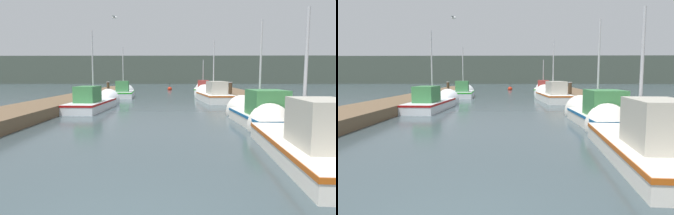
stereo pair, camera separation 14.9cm
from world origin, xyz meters
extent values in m
cube|color=brown|center=(-6.25, 16.00, 0.25)|extent=(2.66, 40.00, 0.50)
cube|color=brown|center=(6.25, 16.00, 0.25)|extent=(2.66, 40.00, 0.50)
cube|color=#424C42|center=(0.00, 70.55, 3.06)|extent=(120.00, 16.00, 6.12)
cube|color=silver|center=(3.68, 3.71, 0.23)|extent=(1.93, 5.21, 0.46)
cube|color=#BA4F13|center=(3.68, 3.71, 0.40)|extent=(1.96, 5.25, 0.10)
cone|color=silver|center=(3.87, 6.74, 0.23)|extent=(1.58, 1.03, 1.53)
cube|color=#B2AD9E|center=(3.64, 3.07, 0.96)|extent=(1.13, 1.70, 1.01)
cylinder|color=#B2B2B7|center=(3.71, 4.10, 2.00)|extent=(0.08, 0.08, 3.09)
cube|color=silver|center=(4.01, 8.50, 0.24)|extent=(1.75, 4.24, 0.48)
cube|color=#115492|center=(4.01, 8.50, 0.42)|extent=(1.78, 4.27, 0.10)
cone|color=silver|center=(3.92, 11.00, 0.24)|extent=(1.54, 0.89, 1.51)
cube|color=#387A42|center=(4.03, 7.98, 0.94)|extent=(1.30, 1.53, 0.93)
cylinder|color=#B2B2B7|center=(4.00, 8.82, 2.30)|extent=(0.08, 0.08, 3.65)
cube|color=silver|center=(-3.99, 13.43, 0.25)|extent=(1.84, 4.94, 0.51)
cube|color=#A21212|center=(-3.99, 13.43, 0.45)|extent=(1.87, 4.97, 0.10)
cone|color=silver|center=(-3.85, 16.49, 0.25)|extent=(1.59, 1.32, 1.54)
cube|color=#387A42|center=(-4.02, 12.82, 0.93)|extent=(1.11, 1.70, 0.85)
cylinder|color=#B2B2B7|center=(-3.97, 13.80, 2.47)|extent=(0.08, 0.08, 3.91)
cube|color=silver|center=(3.61, 18.92, 0.30)|extent=(2.26, 5.25, 0.60)
cube|color=#C65A1E|center=(3.61, 18.92, 0.54)|extent=(2.29, 5.29, 0.10)
cone|color=silver|center=(3.33, 22.00, 0.30)|extent=(1.80, 1.23, 1.71)
cube|color=#B2AD9E|center=(3.67, 18.28, 1.05)|extent=(1.30, 2.18, 0.91)
cylinder|color=#B2B2B7|center=(3.58, 19.30, 2.57)|extent=(0.08, 0.08, 3.95)
cube|color=silver|center=(-3.76, 22.71, 0.28)|extent=(1.99, 3.99, 0.55)
cube|color=#1D9F1B|center=(-3.76, 22.71, 0.49)|extent=(2.02, 4.02, 0.10)
cone|color=silver|center=(-3.94, 25.13, 0.28)|extent=(1.69, 1.09, 1.63)
cube|color=#387A42|center=(-3.72, 22.23, 1.00)|extent=(1.15, 1.36, 0.90)
cylinder|color=#B2B2B7|center=(-3.78, 23.00, 2.45)|extent=(0.08, 0.08, 3.80)
cube|color=silver|center=(3.70, 28.11, 0.28)|extent=(2.10, 3.78, 0.56)
cube|color=green|center=(3.70, 28.11, 0.50)|extent=(2.13, 3.81, 0.10)
cone|color=silver|center=(3.89, 30.36, 0.28)|extent=(1.78, 1.00, 1.71)
cube|color=#99332D|center=(3.67, 27.66, 0.99)|extent=(1.21, 1.51, 0.86)
cylinder|color=#B2B2B7|center=(3.73, 28.39, 2.04)|extent=(0.08, 0.08, 2.96)
cylinder|color=#473523|center=(-5.11, 23.01, 0.66)|extent=(0.24, 0.24, 1.33)
cylinder|color=silver|center=(-5.11, 23.01, 1.35)|extent=(0.28, 0.28, 0.04)
cylinder|color=#473523|center=(4.92, 19.67, 0.69)|extent=(0.27, 0.27, 1.38)
cylinder|color=silver|center=(4.92, 19.67, 1.40)|extent=(0.31, 0.31, 0.04)
cylinder|color=#473523|center=(4.99, 7.06, 0.56)|extent=(0.27, 0.27, 1.13)
cylinder|color=silver|center=(4.99, 7.06, 1.15)|extent=(0.31, 0.31, 0.04)
sphere|color=red|center=(0.16, 35.47, 0.16)|extent=(0.56, 0.56, 0.56)
cylinder|color=black|center=(0.16, 35.47, 0.69)|extent=(0.06, 0.06, 0.50)
ellipsoid|color=white|center=(-2.52, 13.02, 4.97)|extent=(0.29, 0.17, 0.12)
cube|color=gray|center=(-2.50, 13.15, 4.99)|extent=(0.15, 0.28, 0.07)
cube|color=gray|center=(-2.54, 12.88, 4.99)|extent=(0.15, 0.28, 0.07)
camera|label=1|loc=(0.54, -3.12, 1.96)|focal=32.00mm
camera|label=2|loc=(0.68, -3.12, 1.96)|focal=32.00mm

